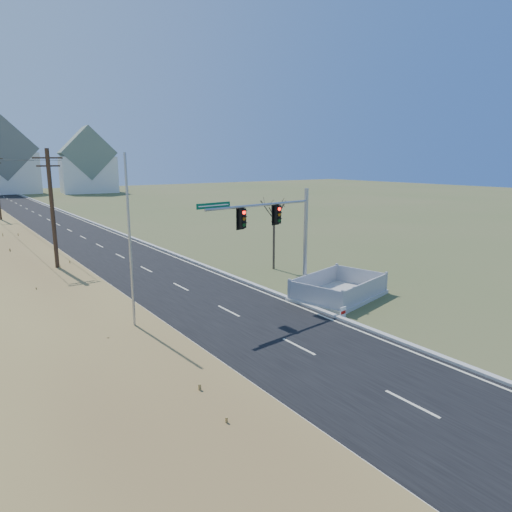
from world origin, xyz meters
The scene contains 11 objects.
ground centered at (0.00, 0.00, 0.00)m, with size 260.00×260.00×0.00m, color #4A572A.
road centered at (0.00, 50.00, 0.03)m, with size 8.00×180.00×0.06m, color black.
curb centered at (4.15, 50.00, 0.09)m, with size 0.30×180.00×0.18m, color #B2AFA8.
utility_pole_near centered at (-6.50, 15.00, 4.68)m, with size 1.80×0.26×9.00m.
condo_n centered at (2.00, 112.00, 7.61)m, with size 15.27×10.20×18.54m.
condo_ne centered at (20.00, 104.00, 6.84)m, with size 14.12×10.51×16.52m.
traffic_signal_mast centered at (3.92, 4.00, 4.11)m, with size 8.24×1.29×6.60m.
fence_enclosure centered at (7.00, 2.48, 0.27)m, with size 6.46×5.17×1.29m.
open_sign centered at (4.50, -0.32, 0.31)m, with size 0.48×0.13×0.59m.
flagpole centered at (-6.19, 1.64, 3.43)m, with size 0.39×0.39×8.58m.
bare_tree centered at (8.22, 10.70, 4.63)m, with size 2.17×2.17×5.75m.
Camera 1 is at (-12.60, -16.62, 8.30)m, focal length 32.00 mm.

